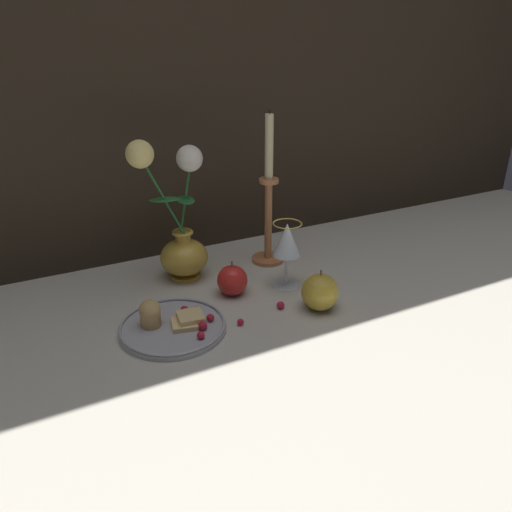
% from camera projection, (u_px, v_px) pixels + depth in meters
% --- Properties ---
extents(ground_plane, '(2.40, 2.40, 0.00)m').
position_uv_depth(ground_plane, '(267.00, 296.00, 1.14)').
color(ground_plane, '#B7B2A3').
rests_on(ground_plane, ground).
extents(wall_back, '(2.40, 0.04, 1.20)m').
position_uv_depth(wall_back, '(200.00, 10.00, 1.18)').
color(wall_back, '#2D2319').
rests_on(wall_back, ground_plane).
extents(vase, '(0.18, 0.12, 0.35)m').
position_uv_depth(vase, '(180.00, 232.00, 1.18)').
color(vase, gold).
rests_on(vase, ground_plane).
extents(plate_with_pastries, '(0.22, 0.22, 0.07)m').
position_uv_depth(plate_with_pastries, '(171.00, 324.00, 1.01)').
color(plate_with_pastries, '#A3A3A8').
rests_on(plate_with_pastries, ground_plane).
extents(wine_glass, '(0.07, 0.07, 0.16)m').
position_uv_depth(wine_glass, '(287.00, 242.00, 1.15)').
color(wine_glass, silver).
rests_on(wine_glass, ground_plane).
extents(candlestick, '(0.08, 0.08, 0.39)m').
position_uv_depth(candlestick, '(268.00, 209.00, 1.26)').
color(candlestick, '#B77042').
rests_on(candlestick, ground_plane).
extents(apple_beside_vase, '(0.08, 0.08, 0.09)m').
position_uv_depth(apple_beside_vase, '(320.00, 292.00, 1.08)').
color(apple_beside_vase, '#B2932D').
rests_on(apple_beside_vase, ground_plane).
extents(apple_near_glass, '(0.07, 0.07, 0.08)m').
position_uv_depth(apple_near_glass, '(232.00, 280.00, 1.14)').
color(apple_near_glass, red).
rests_on(apple_near_glass, ground_plane).
extents(berry_near_plate, '(0.02, 0.02, 0.02)m').
position_uv_depth(berry_near_plate, '(312.00, 283.00, 1.19)').
color(berry_near_plate, '#AD192D').
rests_on(berry_near_plate, ground_plane).
extents(berry_front_center, '(0.02, 0.02, 0.02)m').
position_uv_depth(berry_front_center, '(282.00, 305.00, 1.09)').
color(berry_front_center, '#AD192D').
rests_on(berry_front_center, ground_plane).
extents(berry_by_glass_stem, '(0.01, 0.01, 0.01)m').
position_uv_depth(berry_by_glass_stem, '(240.00, 322.00, 1.03)').
color(berry_by_glass_stem, '#AD192D').
rests_on(berry_by_glass_stem, ground_plane).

